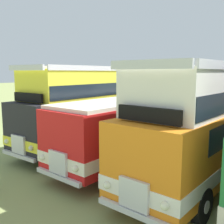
{
  "coord_description": "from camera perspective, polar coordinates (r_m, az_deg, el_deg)",
  "views": [
    {
      "loc": [
        0.19,
        -10.94,
        4.2
      ],
      "look_at": [
        -9.3,
        0.46,
        1.97
      ],
      "focal_mm": 42.59,
      "sensor_mm": 36.0,
      "label": 1
    }
  ],
  "objects": [
    {
      "name": "bus_third_in_row",
      "position": [
        11.5,
        20.84,
        -1.24
      ],
      "size": [
        2.68,
        10.82,
        4.52
      ],
      "color": "orange",
      "rests_on": "ground"
    },
    {
      "name": "bus_first_in_row",
      "position": [
        15.46,
        -3.46,
        1.68
      ],
      "size": [
        3.04,
        10.36,
        4.52
      ],
      "color": "black",
      "rests_on": "ground"
    },
    {
      "name": "bus_second_in_row",
      "position": [
        13.25,
        6.77,
        -2.16
      ],
      "size": [
        2.64,
        10.7,
        2.99
      ],
      "color": "red",
      "rests_on": "ground"
    }
  ]
}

